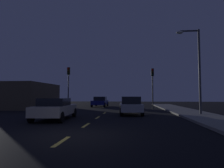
# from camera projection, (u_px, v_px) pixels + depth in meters

# --- Properties ---
(ground_plane) EXTENTS (80.00, 80.00, 0.00)m
(ground_plane) POSITION_uv_depth(u_px,v_px,m) (99.00, 117.00, 14.98)
(ground_plane) COLOR black
(sidewalk_curb_right) EXTENTS (3.00, 40.00, 0.15)m
(sidewalk_curb_right) POSITION_uv_depth(u_px,v_px,m) (203.00, 117.00, 14.30)
(sidewalk_curb_right) COLOR gray
(sidewalk_curb_right) RESTS_ON ground_plane
(lane_stripe_nearest) EXTENTS (0.16, 1.60, 0.01)m
(lane_stripe_nearest) POSITION_uv_depth(u_px,v_px,m) (61.00, 141.00, 6.83)
(lane_stripe_nearest) COLOR #EACC4C
(lane_stripe_nearest) RESTS_ON ground_plane
(lane_stripe_second) EXTENTS (0.16, 1.60, 0.01)m
(lane_stripe_second) POSITION_uv_depth(u_px,v_px,m) (86.00, 125.00, 10.61)
(lane_stripe_second) COLOR #EACC4C
(lane_stripe_second) RESTS_ON ground_plane
(lane_stripe_third) EXTENTS (0.16, 1.60, 0.01)m
(lane_stripe_third) POSITION_uv_depth(u_px,v_px,m) (98.00, 117.00, 14.38)
(lane_stripe_third) COLOR #EACC4C
(lane_stripe_third) RESTS_ON ground_plane
(lane_stripe_fourth) EXTENTS (0.16, 1.60, 0.01)m
(lane_stripe_fourth) POSITION_uv_depth(u_px,v_px,m) (105.00, 113.00, 18.16)
(lane_stripe_fourth) COLOR #EACC4C
(lane_stripe_fourth) RESTS_ON ground_plane
(traffic_signal_left) EXTENTS (0.32, 0.38, 5.03)m
(traffic_signal_left) POSITION_uv_depth(u_px,v_px,m) (68.00, 80.00, 24.44)
(traffic_signal_left) COLOR #4C4C51
(traffic_signal_left) RESTS_ON ground_plane
(traffic_signal_right) EXTENTS (0.32, 0.38, 4.77)m
(traffic_signal_right) POSITION_uv_depth(u_px,v_px,m) (153.00, 80.00, 23.50)
(traffic_signal_right) COLOR #2D2D30
(traffic_signal_right) RESTS_ON ground_plane
(car_stopped_ahead) EXTENTS (2.05, 4.30, 1.49)m
(car_stopped_ahead) POSITION_uv_depth(u_px,v_px,m) (131.00, 105.00, 16.77)
(car_stopped_ahead) COLOR silver
(car_stopped_ahead) RESTS_ON ground_plane
(car_adjacent_lane) EXTENTS (2.21, 4.64, 1.40)m
(car_adjacent_lane) POSITION_uv_depth(u_px,v_px,m) (55.00, 108.00, 13.22)
(car_adjacent_lane) COLOR beige
(car_adjacent_lane) RESTS_ON ground_plane
(car_oncoming_far) EXTENTS (1.97, 4.58, 1.44)m
(car_oncoming_far) POSITION_uv_depth(u_px,v_px,m) (100.00, 101.00, 28.90)
(car_oncoming_far) COLOR navy
(car_oncoming_far) RESTS_ON ground_plane
(street_lamp_right) EXTENTS (1.85, 0.36, 6.85)m
(street_lamp_right) POSITION_uv_depth(u_px,v_px,m) (196.00, 63.00, 15.88)
(street_lamp_right) COLOR #4C4C51
(street_lamp_right) RESTS_ON ground_plane
(storefront_left) EXTENTS (5.38, 8.61, 3.12)m
(storefront_left) POSITION_uv_depth(u_px,v_px,m) (27.00, 96.00, 25.33)
(storefront_left) COLOR brown
(storefront_left) RESTS_ON ground_plane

